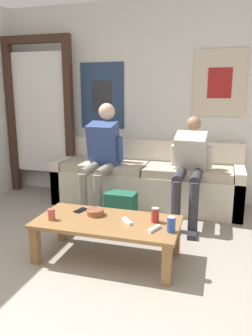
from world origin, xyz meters
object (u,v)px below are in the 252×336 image
Objects in this scene: drink_can_blue at (171,224)px; cell_phone at (81,210)px; pillar_candle at (51,214)px; backpack at (121,211)px; game_controller_near_left at (127,221)px; game_controller_near_right at (154,229)px; ceramic_bowl at (95,212)px; person_seated_teen at (190,165)px; coffee_table at (107,226)px; couch at (147,182)px; person_seated_adult at (101,153)px; drink_can_red at (155,215)px.

cell_phone is (-0.87, 0.23, -0.06)m from drink_can_blue.
backpack is at bearing 66.29° from pillar_candle.
game_controller_near_left is 0.27m from game_controller_near_right.
ceramic_bowl is at bearing 166.49° from drink_can_blue.
cell_phone is at bearing 165.13° from drink_can_blue.
person_seated_teen is 8.78× the size of game_controller_near_left.
coffee_table is 0.19m from game_controller_near_left.
couch is 1.67m from drink_can_blue.
couch reaches higher than ceramic_bowl.
ceramic_bowl is (-0.14, 0.09, 0.09)m from coffee_table.
person_seated_adult reaches higher than ceramic_bowl.
game_controller_near_right is at bearing -177.48° from drink_can_blue.
person_seated_adult is at bearing 119.73° from game_controller_near_left.
backpack is 3.06× the size of drink_can_red.
person_seated_adult is at bearing 112.58° from coffee_table.
drink_can_red is (0.40, 0.08, 0.12)m from coffee_table.
drink_can_red is (0.39, -1.41, 0.12)m from couch.
person_seated_adult reaches higher than backpack.
drink_can_blue is at bearing -8.32° from coffee_table.
pillar_candle is (-1.03, -1.26, -0.23)m from person_seated_teen.
drink_can_blue is (0.70, -0.17, 0.03)m from ceramic_bowl.
person_seated_adult is 0.79m from backpack.
coffee_table is at bearing 14.53° from pillar_candle.
person_seated_teen is 7.70× the size of cell_phone.
couch is 1.82× the size of person_seated_adult.
game_controller_near_right is (0.57, -0.17, -0.02)m from ceramic_bowl.
ceramic_bowl is (-0.71, -1.05, -0.25)m from person_seated_teen.
game_controller_near_left is (-0.39, -1.13, -0.27)m from person_seated_teen.
game_controller_near_right is at bearing -11.60° from coffee_table.
couch is 15.75× the size of cell_phone.
pillar_candle is at bearing -177.93° from game_controller_near_right.
person_seated_adult reaches higher than couch.
drink_can_blue is at bearing 2.52° from game_controller_near_right.
person_seated_teen is at bearing 33.19° from backpack.
couch reaches higher than drink_can_blue.
game_controller_near_right is (0.88, 0.03, -0.04)m from pillar_candle.
coffee_table is at bearing -168.79° from drink_can_red.
ceramic_bowl is at bearing 165.64° from game_controller_near_left.
drink_can_red is at bearing 18.32° from game_controller_near_left.
ceramic_bowl is 0.33m from game_controller_near_left.
backpack is 0.92m from pillar_candle.
person_seated_adult is at bearing 130.15° from backpack.
coffee_table is at bearing -31.36° from ceramic_bowl.
couch is 1.67m from pillar_candle.
couch is 17.96× the size of game_controller_near_left.
coffee_table is at bearing 171.68° from drink_can_blue.
person_seated_adult reaches higher than coffee_table.
drink_can_blue is at bearing -45.29° from drink_can_red.
game_controller_near_left is at bearing -161.68° from drink_can_red.
drink_can_blue reaches higher than backpack.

